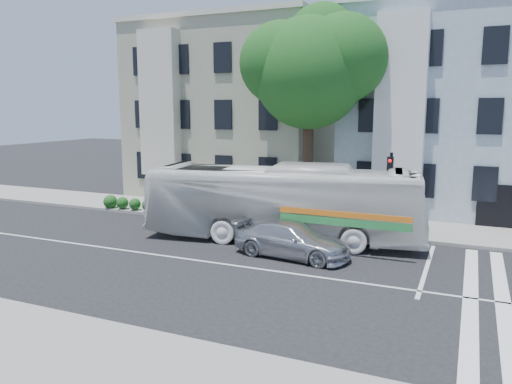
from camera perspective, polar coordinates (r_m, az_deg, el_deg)
The scene contains 10 objects.
ground at distance 18.69m, azimuth -2.28°, elevation -8.44°, with size 120.00×120.00×0.00m, color black.
sidewalk_far at distance 25.85m, azimuth 5.46°, elevation -3.21°, with size 80.00×4.00×0.15m, color gray.
sidewalk_near at distance 12.51m, azimuth -19.29°, elevation -18.11°, with size 80.00×4.00×0.15m, color gray.
building_left at distance 34.32m, azimuth -1.97°, elevation 9.11°, with size 12.00×10.00×11.00m, color #9B9C83.
building_right at distance 31.00m, azimuth 22.36°, elevation 8.35°, with size 12.00×10.00×11.00m, color #97A7B3.
street_tree at distance 25.98m, azimuth 6.39°, elevation 14.05°, with size 7.30×5.90×11.10m.
bus at distance 21.81m, azimuth 3.06°, elevation -1.24°, with size 12.13×2.84×3.38m, color silver.
sedan at distance 19.68m, azimuth 4.14°, elevation -5.46°, with size 4.68×1.90×1.36m, color silver.
hedge at distance 27.11m, azimuth -9.37°, elevation -1.78°, with size 8.50×0.84×0.70m, color #216822, non-canonical shape.
traffic_signal at distance 22.40m, azimuth 15.05°, elevation 0.86°, with size 0.41×0.52×3.88m.
Camera 1 is at (7.76, -15.99, 5.77)m, focal length 35.00 mm.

